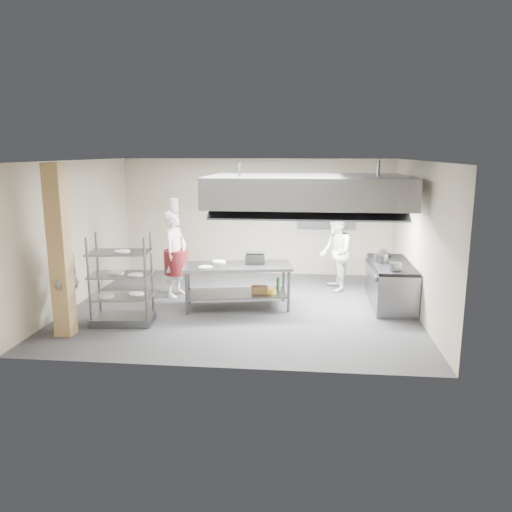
# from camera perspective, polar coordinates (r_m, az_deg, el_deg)

# --- Properties ---
(floor) EXTENTS (7.00, 7.00, 0.00)m
(floor) POSITION_cam_1_polar(r_m,az_deg,el_deg) (10.46, -1.56, -5.82)
(floor) COLOR #2B2B2D
(floor) RESTS_ON ground
(ceiling) EXTENTS (7.00, 7.00, 0.00)m
(ceiling) POSITION_cam_1_polar(r_m,az_deg,el_deg) (9.96, -1.66, 10.85)
(ceiling) COLOR silver
(ceiling) RESTS_ON wall_back
(wall_back) EXTENTS (7.00, 0.00, 7.00)m
(wall_back) POSITION_cam_1_polar(r_m,az_deg,el_deg) (13.05, 0.10, 4.49)
(wall_back) COLOR #ADA189
(wall_back) RESTS_ON ground
(wall_left) EXTENTS (0.00, 6.00, 6.00)m
(wall_left) POSITION_cam_1_polar(r_m,az_deg,el_deg) (11.11, -19.83, 2.48)
(wall_left) COLOR #ADA189
(wall_left) RESTS_ON ground
(wall_right) EXTENTS (0.00, 6.00, 6.00)m
(wall_right) POSITION_cam_1_polar(r_m,az_deg,el_deg) (10.26, 18.18, 1.86)
(wall_right) COLOR #ADA189
(wall_right) RESTS_ON ground
(column) EXTENTS (0.30, 0.30, 3.00)m
(column) POSITION_cam_1_polar(r_m,az_deg,el_deg) (9.17, -21.51, 0.49)
(column) COLOR tan
(column) RESTS_ON floor
(exhaust_hood) EXTENTS (4.00, 2.50, 0.60)m
(exhaust_hood) POSITION_cam_1_polar(r_m,az_deg,el_deg) (10.31, 5.90, 7.48)
(exhaust_hood) COLOR gray
(exhaust_hood) RESTS_ON ceiling
(hood_strip_a) EXTENTS (1.60, 0.12, 0.04)m
(hood_strip_a) POSITION_cam_1_polar(r_m,az_deg,el_deg) (10.37, 0.86, 5.80)
(hood_strip_a) COLOR white
(hood_strip_a) RESTS_ON exhaust_hood
(hood_strip_b) EXTENTS (1.60, 0.12, 0.04)m
(hood_strip_b) POSITION_cam_1_polar(r_m,az_deg,el_deg) (10.37, 10.87, 5.59)
(hood_strip_b) COLOR white
(hood_strip_b) RESTS_ON exhaust_hood
(wall_shelf) EXTENTS (1.50, 0.28, 0.04)m
(wall_shelf) POSITION_cam_1_polar(r_m,az_deg,el_deg) (12.84, 8.07, 4.25)
(wall_shelf) COLOR gray
(wall_shelf) RESTS_ON wall_back
(island) EXTENTS (2.32, 1.30, 0.91)m
(island) POSITION_cam_1_polar(r_m,az_deg,el_deg) (10.29, -2.16, -3.48)
(island) COLOR gray
(island) RESTS_ON floor
(island_worktop) EXTENTS (2.32, 1.30, 0.06)m
(island_worktop) POSITION_cam_1_polar(r_m,az_deg,el_deg) (10.18, -2.18, -1.18)
(island_worktop) COLOR gray
(island_worktop) RESTS_ON island
(island_undershelf) EXTENTS (2.13, 1.17, 0.04)m
(island_undershelf) POSITION_cam_1_polar(r_m,az_deg,el_deg) (10.33, -2.15, -4.31)
(island_undershelf) COLOR slate
(island_undershelf) RESTS_ON island
(pass_rack) EXTENTS (1.19, 0.77, 1.69)m
(pass_rack) POSITION_cam_1_polar(r_m,az_deg,el_deg) (9.60, -15.13, -2.62)
(pass_rack) COLOR slate
(pass_rack) RESTS_ON floor
(cooking_range) EXTENTS (0.80, 2.00, 0.84)m
(cooking_range) POSITION_cam_1_polar(r_m,az_deg,el_deg) (10.88, 15.11, -3.23)
(cooking_range) COLOR slate
(cooking_range) RESTS_ON floor
(range_top) EXTENTS (0.78, 1.96, 0.06)m
(range_top) POSITION_cam_1_polar(r_m,az_deg,el_deg) (10.78, 15.23, -0.91)
(range_top) COLOR black
(range_top) RESTS_ON cooking_range
(chef_head) EXTENTS (0.63, 0.79, 1.91)m
(chef_head) POSITION_cam_1_polar(r_m,az_deg,el_deg) (11.16, -9.20, 0.23)
(chef_head) COLOR silver
(chef_head) RESTS_ON floor
(chef_line) EXTENTS (0.80, 0.96, 1.79)m
(chef_line) POSITION_cam_1_polar(r_m,az_deg,el_deg) (11.62, 9.06, 0.40)
(chef_line) COLOR silver
(chef_line) RESTS_ON floor
(chef_plating) EXTENTS (0.67, 1.16, 1.86)m
(chef_plating) POSITION_cam_1_polar(r_m,az_deg,el_deg) (9.62, -20.91, -2.44)
(chef_plating) COLOR white
(chef_plating) RESTS_ON floor
(griddle) EXTENTS (0.42, 0.34, 0.20)m
(griddle) POSITION_cam_1_polar(r_m,az_deg,el_deg) (10.33, -0.10, -0.24)
(griddle) COLOR slate
(griddle) RESTS_ON island_worktop
(wicker_basket) EXTENTS (0.36, 0.28, 0.14)m
(wicker_basket) POSITION_cam_1_polar(r_m,az_deg,el_deg) (10.29, 0.42, -3.85)
(wicker_basket) COLOR olive
(wicker_basket) RESTS_ON island_undershelf
(stockpot) EXTENTS (0.28, 0.28, 0.19)m
(stockpot) POSITION_cam_1_polar(r_m,az_deg,el_deg) (10.71, 14.10, -0.25)
(stockpot) COLOR gray
(stockpot) RESTS_ON range_top
(plate_stack) EXTENTS (0.28, 0.28, 0.05)m
(plate_stack) POSITION_cam_1_polar(r_m,az_deg,el_deg) (9.68, -15.04, -4.35)
(plate_stack) COLOR white
(plate_stack) RESTS_ON pass_rack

